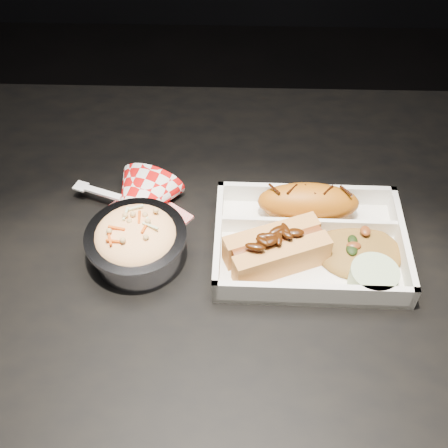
{
  "coord_description": "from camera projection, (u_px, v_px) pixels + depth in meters",
  "views": [
    {
      "loc": [
        0.02,
        -0.46,
        1.34
      ],
      "look_at": [
        0.01,
        0.02,
        0.81
      ],
      "focal_mm": 45.0,
      "sensor_mm": 36.0,
      "label": 1
    }
  ],
  "objects": [
    {
      "name": "foil_coleslaw_cup",
      "position": [
        136.0,
        241.0,
        0.72
      ],
      "size": [
        0.13,
        0.13,
        0.07
      ],
      "color": "silver",
      "rests_on": "dining_table"
    },
    {
      "name": "fried_rice_mound",
      "position": [
        360.0,
        246.0,
        0.73
      ],
      "size": [
        0.12,
        0.1,
        0.03
      ],
      "primitive_type": "ellipsoid",
      "rotation": [
        0.0,
        0.0,
        -0.01
      ],
      "color": "olive",
      "rests_on": "food_tray"
    },
    {
      "name": "hotdog",
      "position": [
        277.0,
        248.0,
        0.72
      ],
      "size": [
        0.14,
        0.1,
        0.06
      ],
      "rotation": [
        0.0,
        0.0,
        0.38
      ],
      "color": "#D79149",
      "rests_on": "food_tray"
    },
    {
      "name": "food_tray",
      "position": [
        309.0,
        244.0,
        0.75
      ],
      "size": [
        0.25,
        0.18,
        0.04
      ],
      "rotation": [
        0.0,
        0.0,
        -0.01
      ],
      "color": "white",
      "rests_on": "dining_table"
    },
    {
      "name": "fried_pastry",
      "position": [
        308.0,
        202.0,
        0.77
      ],
      "size": [
        0.14,
        0.06,
        0.05
      ],
      "primitive_type": "ellipsoid",
      "rotation": [
        0.0,
        0.0,
        -0.01
      ],
      "color": "#BA6312",
      "rests_on": "food_tray"
    },
    {
      "name": "napkin_fork",
      "position": [
        137.0,
        205.0,
        0.79
      ],
      "size": [
        0.18,
        0.15,
        0.1
      ],
      "rotation": [
        0.0,
        0.0,
        -0.35
      ],
      "color": "red",
      "rests_on": "dining_table"
    },
    {
      "name": "dining_table",
      "position": [
        219.0,
        301.0,
        0.81
      ],
      "size": [
        1.2,
        0.8,
        0.75
      ],
      "color": "black",
      "rests_on": "ground"
    },
    {
      "name": "cupcake_liner",
      "position": [
        373.0,
        278.0,
        0.7
      ],
      "size": [
        0.06,
        0.06,
        0.03
      ],
      "primitive_type": "cylinder",
      "color": "#ACC595",
      "rests_on": "food_tray"
    }
  ]
}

